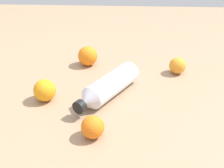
{
  "coord_description": "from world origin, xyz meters",
  "views": [
    {
      "loc": [
        0.09,
        -0.8,
        0.49
      ],
      "look_at": [
        0.05,
        0.01,
        0.04
      ],
      "focal_mm": 44.99,
      "sensor_mm": 36.0,
      "label": 1
    }
  ],
  "objects_px": {
    "water_bottle": "(108,87)",
    "orange_0": "(45,90)",
    "orange_3": "(88,56)",
    "orange_1": "(177,66)",
    "orange_2": "(93,127)"
  },
  "relations": [
    {
      "from": "orange_0",
      "to": "orange_3",
      "type": "relative_size",
      "value": 0.91
    },
    {
      "from": "orange_3",
      "to": "orange_1",
      "type": "bearing_deg",
      "value": -8.97
    },
    {
      "from": "orange_2",
      "to": "orange_3",
      "type": "height_order",
      "value": "orange_3"
    },
    {
      "from": "orange_1",
      "to": "orange_2",
      "type": "relative_size",
      "value": 1.0
    },
    {
      "from": "orange_2",
      "to": "water_bottle",
      "type": "bearing_deg",
      "value": 82.48
    },
    {
      "from": "orange_1",
      "to": "orange_3",
      "type": "distance_m",
      "value": 0.35
    },
    {
      "from": "orange_0",
      "to": "orange_2",
      "type": "xyz_separation_m",
      "value": [
        0.17,
        -0.17,
        -0.0
      ]
    },
    {
      "from": "water_bottle",
      "to": "orange_0",
      "type": "bearing_deg",
      "value": -49.68
    },
    {
      "from": "orange_1",
      "to": "orange_3",
      "type": "height_order",
      "value": "orange_3"
    },
    {
      "from": "water_bottle",
      "to": "orange_2",
      "type": "xyz_separation_m",
      "value": [
        -0.03,
        -0.2,
        -0.01
      ]
    },
    {
      "from": "water_bottle",
      "to": "orange_1",
      "type": "bearing_deg",
      "value": 158.18
    },
    {
      "from": "orange_0",
      "to": "orange_3",
      "type": "distance_m",
      "value": 0.29
    },
    {
      "from": "water_bottle",
      "to": "orange_3",
      "type": "bearing_deg",
      "value": -126.2
    },
    {
      "from": "orange_3",
      "to": "orange_0",
      "type": "bearing_deg",
      "value": -111.04
    },
    {
      "from": "orange_0",
      "to": "orange_2",
      "type": "distance_m",
      "value": 0.24
    }
  ]
}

